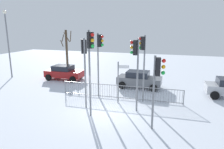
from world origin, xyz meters
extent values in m
plane|color=silver|center=(0.00, 0.00, 0.00)|extent=(60.00, 60.00, 0.00)
cylinder|color=slate|center=(-1.68, 0.22, 2.30)|extent=(0.11, 0.11, 4.61)
cube|color=black|center=(-1.78, 0.36, 4.06)|extent=(0.39, 0.37, 0.90)
sphere|color=red|center=(-1.93, 0.56, 4.36)|extent=(0.20, 0.20, 0.20)
sphere|color=orange|center=(-1.93, 0.56, 4.06)|extent=(0.20, 0.20, 0.20)
sphere|color=green|center=(-1.93, 0.56, 3.76)|extent=(0.20, 0.20, 0.20)
cylinder|color=slate|center=(1.71, 2.60, 2.37)|extent=(0.11, 0.11, 4.73)
cube|color=black|center=(1.57, 2.50, 4.18)|extent=(0.37, 0.39, 0.90)
sphere|color=red|center=(1.37, 2.35, 4.48)|extent=(0.20, 0.20, 0.20)
sphere|color=orange|center=(1.37, 2.35, 4.18)|extent=(0.20, 0.20, 0.20)
sphere|color=green|center=(1.37, 2.35, 3.88)|extent=(0.20, 0.20, 0.20)
cylinder|color=slate|center=(-0.88, -0.82, 2.54)|extent=(0.11, 0.11, 5.09)
cube|color=black|center=(-0.75, -0.92, 4.54)|extent=(0.37, 0.39, 0.90)
sphere|color=red|center=(-0.55, -1.07, 4.84)|extent=(0.20, 0.20, 0.20)
sphere|color=orange|center=(-0.55, -1.07, 4.54)|extent=(0.20, 0.20, 0.20)
sphere|color=green|center=(-0.55, -1.07, 4.24)|extent=(0.20, 0.20, 0.20)
cylinder|color=slate|center=(1.61, 0.75, 2.30)|extent=(0.11, 0.11, 4.59)
cube|color=black|center=(1.45, 0.78, 4.04)|extent=(0.26, 0.35, 0.90)
sphere|color=red|center=(1.20, 0.81, 4.34)|extent=(0.20, 0.20, 0.20)
sphere|color=orange|center=(1.20, 0.81, 4.04)|extent=(0.20, 0.20, 0.20)
sphere|color=green|center=(1.20, 0.81, 3.74)|extent=(0.20, 0.20, 0.20)
cylinder|color=slate|center=(2.85, -1.31, 1.95)|extent=(0.11, 0.11, 3.90)
cube|color=black|center=(3.01, -1.29, 3.35)|extent=(0.26, 0.35, 0.90)
sphere|color=red|center=(3.26, -1.25, 3.65)|extent=(0.20, 0.20, 0.20)
sphere|color=orange|center=(3.26, -1.25, 3.35)|extent=(0.20, 0.20, 0.20)
sphere|color=green|center=(3.26, -1.25, 3.05)|extent=(0.20, 0.20, 0.20)
cylinder|color=slate|center=(-1.76, 2.65, 2.42)|extent=(0.11, 0.11, 4.84)
cube|color=black|center=(-1.60, 2.61, 4.29)|extent=(0.30, 0.37, 0.90)
sphere|color=red|center=(-1.36, 2.55, 4.59)|extent=(0.20, 0.20, 0.20)
sphere|color=orange|center=(-1.36, 2.55, 4.29)|extent=(0.20, 0.20, 0.20)
sphere|color=green|center=(-1.36, 2.55, 3.99)|extent=(0.20, 0.20, 0.20)
cylinder|color=slate|center=(0.06, 1.83, 1.48)|extent=(0.09, 0.09, 2.95)
cube|color=white|center=(0.44, 1.91, 2.60)|extent=(0.69, 0.17, 0.22)
cube|color=slate|center=(0.00, 2.53, 1.05)|extent=(8.98, 0.46, 0.04)
cube|color=slate|center=(0.00, 2.53, 0.12)|extent=(8.98, 0.46, 0.04)
cylinder|color=slate|center=(-4.40, 2.32, 0.53)|extent=(0.02, 0.02, 1.05)
cylinder|color=slate|center=(-4.22, 2.33, 0.53)|extent=(0.02, 0.02, 1.05)
cylinder|color=slate|center=(-4.04, 2.34, 0.53)|extent=(0.02, 0.02, 1.05)
cylinder|color=slate|center=(-3.86, 2.34, 0.53)|extent=(0.02, 0.02, 1.05)
cylinder|color=slate|center=(-3.69, 2.35, 0.53)|extent=(0.02, 0.02, 1.05)
cylinder|color=slate|center=(-3.51, 2.36, 0.53)|extent=(0.02, 0.02, 1.05)
cylinder|color=slate|center=(-3.33, 2.37, 0.53)|extent=(0.02, 0.02, 1.05)
cylinder|color=slate|center=(-3.15, 2.38, 0.53)|extent=(0.02, 0.02, 1.05)
cylinder|color=slate|center=(-2.97, 2.39, 0.53)|extent=(0.02, 0.02, 1.05)
cylinder|color=slate|center=(-2.79, 2.40, 0.53)|extent=(0.02, 0.02, 1.05)
cylinder|color=slate|center=(-2.61, 2.40, 0.53)|extent=(0.02, 0.02, 1.05)
cylinder|color=slate|center=(-2.43, 2.41, 0.53)|extent=(0.02, 0.02, 1.05)
cylinder|color=slate|center=(-2.25, 2.42, 0.53)|extent=(0.02, 0.02, 1.05)
cylinder|color=slate|center=(-2.07, 2.43, 0.53)|extent=(0.02, 0.02, 1.05)
cylinder|color=slate|center=(-1.89, 2.44, 0.53)|extent=(0.02, 0.02, 1.05)
cylinder|color=slate|center=(-1.71, 2.45, 0.53)|extent=(0.02, 0.02, 1.05)
cylinder|color=slate|center=(-1.53, 2.45, 0.53)|extent=(0.02, 0.02, 1.05)
cylinder|color=slate|center=(-1.35, 2.46, 0.53)|extent=(0.02, 0.02, 1.05)
cylinder|color=slate|center=(-1.17, 2.47, 0.53)|extent=(0.02, 0.02, 1.05)
cylinder|color=slate|center=(-0.99, 2.48, 0.53)|extent=(0.02, 0.02, 1.05)
cylinder|color=slate|center=(-0.81, 2.49, 0.53)|extent=(0.02, 0.02, 1.05)
cylinder|color=slate|center=(-0.63, 2.50, 0.53)|extent=(0.02, 0.02, 1.05)
cylinder|color=slate|center=(-0.45, 2.50, 0.53)|extent=(0.02, 0.02, 1.05)
cylinder|color=slate|center=(-0.27, 2.51, 0.53)|extent=(0.02, 0.02, 1.05)
cylinder|color=slate|center=(-0.09, 2.52, 0.53)|extent=(0.02, 0.02, 1.05)
cylinder|color=slate|center=(0.08, 2.53, 0.53)|extent=(0.02, 0.02, 1.05)
cylinder|color=slate|center=(0.26, 2.54, 0.53)|extent=(0.02, 0.02, 1.05)
cylinder|color=slate|center=(0.44, 2.55, 0.53)|extent=(0.02, 0.02, 1.05)
cylinder|color=slate|center=(0.62, 2.55, 0.53)|extent=(0.02, 0.02, 1.05)
cylinder|color=slate|center=(0.80, 2.56, 0.53)|extent=(0.02, 0.02, 1.05)
cylinder|color=slate|center=(0.98, 2.57, 0.53)|extent=(0.02, 0.02, 1.05)
cylinder|color=slate|center=(1.16, 2.58, 0.53)|extent=(0.02, 0.02, 1.05)
cylinder|color=slate|center=(1.34, 2.59, 0.53)|extent=(0.02, 0.02, 1.05)
cylinder|color=slate|center=(1.52, 2.60, 0.53)|extent=(0.02, 0.02, 1.05)
cylinder|color=slate|center=(1.70, 2.60, 0.53)|extent=(0.02, 0.02, 1.05)
cylinder|color=slate|center=(1.88, 2.61, 0.53)|extent=(0.02, 0.02, 1.05)
cylinder|color=slate|center=(2.06, 2.62, 0.53)|extent=(0.02, 0.02, 1.05)
cylinder|color=slate|center=(2.24, 2.63, 0.53)|extent=(0.02, 0.02, 1.05)
cylinder|color=slate|center=(2.42, 2.64, 0.53)|extent=(0.02, 0.02, 1.05)
cylinder|color=slate|center=(2.60, 2.65, 0.53)|extent=(0.02, 0.02, 1.05)
cylinder|color=slate|center=(2.78, 2.66, 0.53)|extent=(0.02, 0.02, 1.05)
cylinder|color=slate|center=(2.96, 2.66, 0.53)|extent=(0.02, 0.02, 1.05)
cylinder|color=slate|center=(3.14, 2.67, 0.53)|extent=(0.02, 0.02, 1.05)
cylinder|color=slate|center=(3.32, 2.68, 0.53)|extent=(0.02, 0.02, 1.05)
cylinder|color=slate|center=(3.50, 2.69, 0.53)|extent=(0.02, 0.02, 1.05)
cylinder|color=slate|center=(3.68, 2.70, 0.53)|extent=(0.02, 0.02, 1.05)
cylinder|color=slate|center=(3.85, 2.71, 0.53)|extent=(0.02, 0.02, 1.05)
cylinder|color=slate|center=(4.03, 2.71, 0.53)|extent=(0.02, 0.02, 1.05)
cylinder|color=slate|center=(4.21, 2.72, 0.53)|extent=(0.02, 0.02, 1.05)
cylinder|color=slate|center=(4.39, 2.73, 0.53)|extent=(0.02, 0.02, 1.05)
cylinder|color=slate|center=(-4.49, 2.32, 0.53)|extent=(0.06, 0.06, 1.05)
cylinder|color=slate|center=(4.48, 2.73, 0.53)|extent=(0.06, 0.06, 1.05)
cylinder|color=black|center=(6.66, 6.35, 0.32)|extent=(0.65, 0.24, 0.64)
cylinder|color=black|center=(6.71, 4.65, 0.32)|extent=(0.65, 0.24, 0.64)
cube|color=maroon|center=(-7.00, 6.40, 0.65)|extent=(3.85, 1.82, 0.65)
cube|color=#1E232D|center=(-7.15, 6.40, 1.20)|extent=(1.94, 1.56, 0.55)
cylinder|color=black|center=(-5.67, 7.29, 0.32)|extent=(0.65, 0.24, 0.64)
cylinder|color=black|center=(-5.62, 5.59, 0.32)|extent=(0.65, 0.24, 0.64)
cylinder|color=black|center=(-8.37, 7.21, 0.32)|extent=(0.65, 0.24, 0.64)
cylinder|color=black|center=(-8.32, 5.51, 0.32)|extent=(0.65, 0.24, 0.64)
cube|color=slate|center=(0.82, 5.98, 0.65)|extent=(3.82, 1.75, 0.65)
cube|color=#1E232D|center=(0.67, 5.98, 1.20)|extent=(1.92, 1.52, 0.55)
cylinder|color=black|center=(2.18, 6.81, 0.32)|extent=(0.64, 0.23, 0.64)
cylinder|color=black|center=(2.15, 5.11, 0.32)|extent=(0.64, 0.23, 0.64)
cylinder|color=black|center=(-0.52, 6.85, 0.32)|extent=(0.64, 0.23, 0.64)
cylinder|color=black|center=(-0.54, 5.15, 0.32)|extent=(0.64, 0.23, 0.64)
cylinder|color=slate|center=(-12.92, 5.47, 3.32)|extent=(0.14, 0.14, 6.63)
sphere|color=#F2EACC|center=(-12.92, 5.47, 6.74)|extent=(0.36, 0.36, 0.36)
cylinder|color=#473828|center=(-10.40, 12.78, 2.46)|extent=(0.30, 0.30, 4.93)
cylinder|color=#473828|center=(-10.83, 12.34, 3.18)|extent=(0.99, 0.97, 0.79)
cylinder|color=#473828|center=(-10.83, 12.66, 3.86)|extent=(0.36, 0.96, 0.92)
cylinder|color=#473828|center=(-9.92, 13.13, 4.08)|extent=(0.85, 1.09, 1.47)
cylinder|color=#473828|center=(-10.15, 12.53, 4.00)|extent=(0.64, 0.63, 1.30)
camera|label=1|loc=(3.86, -11.21, 5.21)|focal=32.32mm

